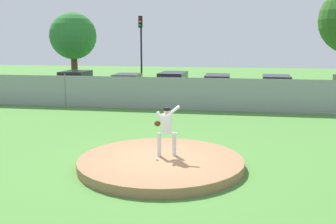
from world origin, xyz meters
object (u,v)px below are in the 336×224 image
(traffic_cone_orange, at_px, (303,97))
(baseball, at_px, (157,159))
(parked_car_champagne, at_px, (276,88))
(parked_car_teal, at_px, (127,86))
(pitcher_youth, at_px, (166,126))
(parked_car_red, at_px, (217,87))
(traffic_light_near, at_px, (141,40))
(parked_car_charcoal, at_px, (173,86))
(parked_car_burgundy, at_px, (76,84))

(traffic_cone_orange, bearing_deg, baseball, -113.95)
(parked_car_champagne, bearing_deg, parked_car_teal, -178.66)
(pitcher_youth, xyz_separation_m, baseball, (-0.19, -0.52, -0.90))
(parked_car_red, bearing_deg, traffic_cone_orange, -0.03)
(parked_car_red, bearing_deg, traffic_light_near, 144.78)
(parked_car_champagne, xyz_separation_m, traffic_cone_orange, (1.74, 0.03, -0.50))
(traffic_light_near, bearing_deg, parked_car_champagne, -23.88)
(parked_car_champagne, height_order, traffic_cone_orange, parked_car_champagne)
(parked_car_charcoal, bearing_deg, parked_car_champagne, 3.98)
(parked_car_burgundy, bearing_deg, traffic_light_near, 51.05)
(pitcher_youth, distance_m, traffic_cone_orange, 15.79)
(parked_car_burgundy, height_order, parked_car_red, parked_car_burgundy)
(parked_car_charcoal, bearing_deg, parked_car_burgundy, 176.79)
(pitcher_youth, relative_size, baseball, 21.59)
(parked_car_charcoal, height_order, parked_car_teal, parked_car_charcoal)
(parked_car_teal, height_order, traffic_light_near, traffic_light_near)
(traffic_light_near, bearing_deg, baseball, -75.07)
(baseball, height_order, parked_car_burgundy, parked_car_burgundy)
(baseball, bearing_deg, parked_car_burgundy, 120.73)
(parked_car_champagne, xyz_separation_m, parked_car_burgundy, (-13.69, -0.07, 0.05))
(parked_car_charcoal, height_order, parked_car_burgundy, parked_car_charcoal)
(parked_car_champagne, bearing_deg, parked_car_burgundy, -179.70)
(parked_car_charcoal, distance_m, traffic_light_near, 6.66)
(parked_car_champagne, xyz_separation_m, parked_car_teal, (-9.89, -0.23, -0.01))
(parked_car_champagne, xyz_separation_m, parked_car_red, (-3.78, 0.03, 0.01))
(pitcher_youth, bearing_deg, parked_car_charcoal, 98.20)
(baseball, relative_size, parked_car_champagne, 0.02)
(parked_car_charcoal, relative_size, parked_car_burgundy, 1.10)
(baseball, distance_m, parked_car_burgundy, 17.24)
(parked_car_charcoal, bearing_deg, pitcher_youth, -81.80)
(parked_car_charcoal, bearing_deg, parked_car_red, 9.68)
(parked_car_teal, bearing_deg, pitcher_youth, -69.78)
(parked_car_burgundy, bearing_deg, pitcher_youth, -57.80)
(baseball, relative_size, parked_car_teal, 0.02)
(parked_car_red, height_order, traffic_cone_orange, parked_car_red)
(parked_car_teal, relative_size, traffic_light_near, 0.76)
(pitcher_youth, relative_size, parked_car_red, 0.34)
(traffic_cone_orange, bearing_deg, parked_car_burgundy, -179.63)
(parked_car_champagne, bearing_deg, pitcher_youth, -108.08)
(baseball, height_order, parked_car_champagne, parked_car_champagne)
(parked_car_burgundy, bearing_deg, parked_car_red, 0.60)
(parked_car_burgundy, bearing_deg, baseball, -59.27)
(pitcher_youth, height_order, parked_car_teal, pitcher_youth)
(parked_car_champagne, height_order, parked_car_burgundy, parked_car_burgundy)
(parked_car_teal, xyz_separation_m, parked_car_red, (6.11, 0.26, 0.02))
(parked_car_burgundy, distance_m, parked_car_teal, 3.80)
(parked_car_charcoal, xyz_separation_m, parked_car_burgundy, (-7.00, 0.39, -0.02))
(parked_car_teal, xyz_separation_m, traffic_cone_orange, (11.63, 0.26, -0.50))
(baseball, bearing_deg, parked_car_teal, 108.87)
(parked_car_champagne, distance_m, traffic_cone_orange, 1.81)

